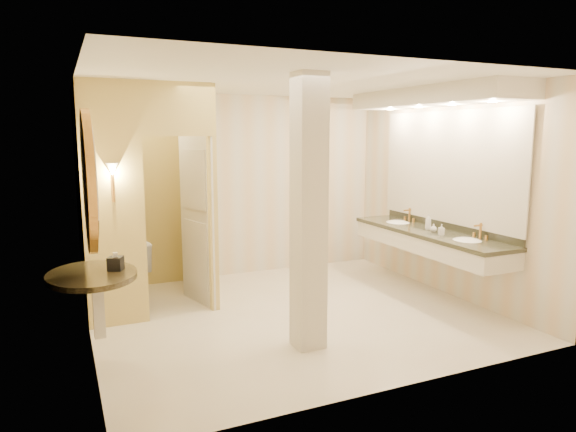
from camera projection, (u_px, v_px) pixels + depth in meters
name	position (u px, v px, depth m)	size (l,w,h in m)	color
floor	(293.00, 314.00, 6.12)	(4.50, 4.50, 0.00)	silver
ceiling	(293.00, 82.00, 5.70)	(4.50, 4.50, 0.00)	white
wall_back	(238.00, 186.00, 7.71)	(4.50, 0.02, 2.70)	beige
wall_front	(397.00, 232.00, 4.11)	(4.50, 0.02, 2.70)	beige
wall_left	(84.00, 214.00, 5.00)	(0.02, 4.00, 2.70)	beige
wall_right	(447.00, 193.00, 6.82)	(0.02, 4.00, 2.70)	beige
toilet_closet	(178.00, 195.00, 6.33)	(1.50, 1.55, 2.70)	#F2DD7F
wall_sconce	(112.00, 171.00, 5.46)	(0.14, 0.14, 0.42)	#B6823A
vanity	(434.00, 173.00, 6.62)	(0.75, 2.74, 2.09)	beige
console_shelf	(91.00, 222.00, 4.60)	(0.99, 0.99, 1.94)	black
pillar	(309.00, 214.00, 5.00)	(0.29, 0.29, 2.70)	beige
tissue_box	(116.00, 263.00, 4.75)	(0.13, 0.13, 0.13)	black
toilet	(125.00, 271.00, 6.48)	(0.47, 0.82, 0.84)	white
soap_bottle_a	(441.00, 230.00, 6.41)	(0.06, 0.06, 0.14)	beige
soap_bottle_b	(433.00, 228.00, 6.62)	(0.08, 0.08, 0.10)	silver
soap_bottle_c	(428.00, 222.00, 6.77)	(0.08, 0.08, 0.21)	#C6B28C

